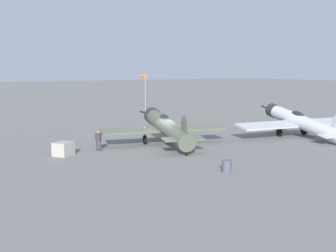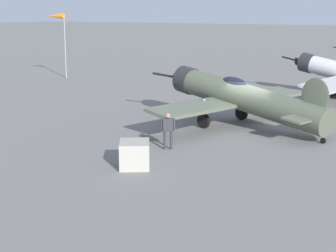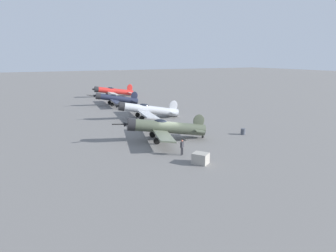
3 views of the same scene
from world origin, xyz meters
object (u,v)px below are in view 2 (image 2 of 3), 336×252
airplane_foreground (241,97)px  equipment_crate (135,154)px  ground_crew_mechanic (168,128)px  windsock_mast (56,19)px

airplane_foreground → equipment_crate: airplane_foreground is taller
ground_crew_mechanic → equipment_crate: bearing=152.0°
airplane_foreground → equipment_crate: size_ratio=6.23×
windsock_mast → ground_crew_mechanic: bearing=-127.9°
equipment_crate → windsock_mast: (20.64, 22.75, 4.93)m
equipment_crate → windsock_mast: bearing=47.8°
ground_crew_mechanic → equipment_crate: ground_crew_mechanic is taller
airplane_foreground → ground_crew_mechanic: size_ratio=6.91×
airplane_foreground → equipment_crate: (-9.26, 0.66, -1.13)m
airplane_foreground → ground_crew_mechanic: 6.23m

